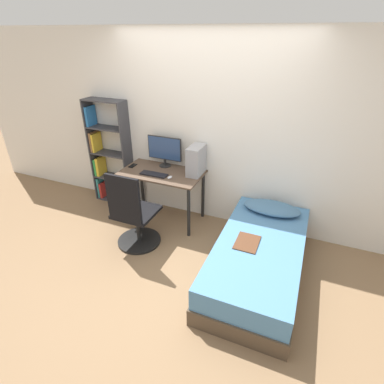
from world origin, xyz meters
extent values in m
plane|color=#846647|center=(0.00, 0.00, 0.00)|extent=(14.00, 14.00, 0.00)
cube|color=silver|center=(0.00, 1.33, 1.25)|extent=(8.00, 0.05, 2.50)
cube|color=brown|center=(-0.53, 1.00, 0.73)|extent=(1.12, 0.62, 0.02)
cylinder|color=black|center=(-1.04, 0.74, 0.36)|extent=(0.04, 0.04, 0.72)
cylinder|color=black|center=(-0.02, 0.74, 0.36)|extent=(0.04, 0.04, 0.72)
cylinder|color=black|center=(-1.04, 1.26, 0.36)|extent=(0.04, 0.04, 0.72)
cylinder|color=black|center=(-0.02, 1.26, 0.36)|extent=(0.04, 0.04, 0.72)
cube|color=#38383D|center=(-1.80, 1.19, 0.80)|extent=(0.02, 0.24, 1.59)
cube|color=#38383D|center=(-1.19, 1.19, 0.80)|extent=(0.02, 0.24, 1.59)
cube|color=#38383D|center=(-1.50, 1.19, 0.01)|extent=(0.59, 0.24, 0.02)
cube|color=#38383D|center=(-1.50, 1.19, 0.40)|extent=(0.59, 0.24, 0.02)
cube|color=#38383D|center=(-1.50, 1.19, 0.80)|extent=(0.59, 0.24, 0.02)
cube|color=#38383D|center=(-1.50, 1.19, 1.19)|extent=(0.59, 0.24, 0.02)
cube|color=#38383D|center=(-1.50, 1.19, 1.58)|extent=(0.59, 0.24, 0.02)
cube|color=teal|center=(-1.77, 1.19, 0.19)|extent=(0.03, 0.21, 0.34)
cube|color=red|center=(-1.73, 1.19, 0.14)|extent=(0.03, 0.21, 0.25)
cube|color=green|center=(-1.76, 1.19, 0.54)|extent=(0.04, 0.21, 0.27)
cube|color=gold|center=(-1.72, 1.19, 0.56)|extent=(0.04, 0.21, 0.29)
cube|color=brown|center=(-1.77, 1.19, 0.95)|extent=(0.03, 0.21, 0.30)
cube|color=gold|center=(-1.73, 1.19, 0.94)|extent=(0.03, 0.21, 0.28)
cube|color=#2870B7|center=(-1.77, 1.19, 1.34)|extent=(0.04, 0.21, 0.28)
cylinder|color=black|center=(-0.56, 0.37, 0.01)|extent=(0.55, 0.55, 0.03)
cylinder|color=black|center=(-0.56, 0.37, 0.23)|extent=(0.05, 0.05, 0.40)
cube|color=black|center=(-0.56, 0.37, 0.45)|extent=(0.48, 0.48, 0.04)
cube|color=black|center=(-0.56, 0.14, 0.76)|extent=(0.43, 0.04, 0.56)
cube|color=#4C3D2D|center=(0.97, 0.37, 0.10)|extent=(0.91, 1.87, 0.20)
cube|color=teal|center=(0.97, 0.37, 0.32)|extent=(0.88, 1.83, 0.24)
ellipsoid|color=teal|center=(0.97, 1.05, 0.49)|extent=(0.69, 0.36, 0.11)
cube|color=#56331E|center=(0.84, 0.31, 0.44)|extent=(0.24, 0.32, 0.01)
cylinder|color=black|center=(-0.59, 1.21, 0.74)|extent=(0.17, 0.17, 0.01)
cylinder|color=black|center=(-0.59, 1.21, 0.80)|extent=(0.04, 0.04, 0.10)
cube|color=black|center=(-0.59, 1.21, 1.00)|extent=(0.51, 0.01, 0.33)
cube|color=navy|center=(-0.59, 1.20, 1.00)|extent=(0.48, 0.01, 0.31)
cube|color=black|center=(-0.58, 0.88, 0.75)|extent=(0.37, 0.12, 0.02)
cube|color=#99999E|center=(-0.08, 1.13, 0.93)|extent=(0.17, 0.32, 0.39)
ellipsoid|color=silver|center=(-0.35, 0.88, 0.75)|extent=(0.06, 0.09, 0.02)
cube|color=black|center=(-1.01, 1.02, 0.74)|extent=(0.07, 0.14, 0.01)
camera|label=1|loc=(1.29, -2.26, 2.43)|focal=28.00mm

